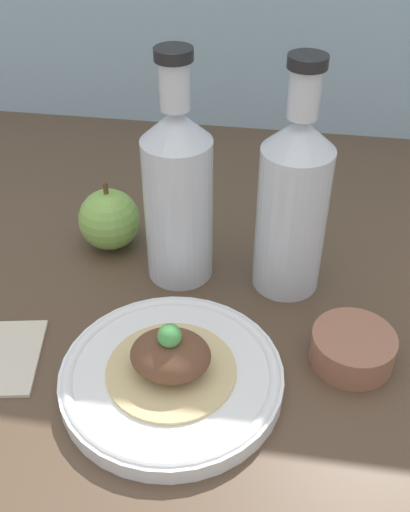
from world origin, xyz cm
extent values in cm
cube|color=brown|center=(0.00, 0.00, -2.00)|extent=(180.00, 110.00, 4.00)
cylinder|color=white|center=(-1.30, -6.71, 0.93)|extent=(22.09, 22.09, 1.86)
torus|color=white|center=(-1.30, -6.71, 1.58)|extent=(21.63, 21.63, 1.30)
cylinder|color=#D6BC7F|center=(-1.30, -6.71, 2.06)|extent=(12.80, 12.80, 0.40)
ellipsoid|color=brown|center=(-1.30, -6.71, 4.20)|extent=(7.82, 6.64, 3.87)
sphere|color=#4CA34C|center=(-1.30, -6.71, 6.82)|extent=(2.30, 2.30, 2.30)
cylinder|color=silver|center=(-3.82, 11.06, 8.85)|extent=(7.87, 7.87, 17.70)
cone|color=silver|center=(-3.82, 11.06, 19.47)|extent=(7.87, 7.87, 3.54)
cylinder|color=silver|center=(-3.82, 11.06, 23.75)|extent=(3.15, 3.15, 5.02)
cylinder|color=black|center=(-3.82, 11.06, 26.86)|extent=(3.93, 3.93, 1.20)
cylinder|color=silver|center=(8.98, 11.06, 8.85)|extent=(7.87, 7.87, 17.70)
cone|color=silver|center=(8.98, 11.06, 19.47)|extent=(7.87, 7.87, 3.54)
cylinder|color=silver|center=(8.98, 11.06, 23.75)|extent=(3.15, 3.15, 5.02)
cylinder|color=black|center=(8.98, 11.06, 26.86)|extent=(3.93, 3.93, 1.20)
sphere|color=#84B74C|center=(-13.67, 15.04, 3.91)|extent=(7.83, 7.83, 7.83)
cylinder|color=brown|center=(-13.67, 15.04, 8.44)|extent=(0.63, 0.63, 1.76)
cylinder|color=#996047|center=(16.38, -0.62, 1.72)|extent=(8.59, 8.59, 3.45)
camera|label=1|loc=(8.05, -45.07, 46.68)|focal=42.00mm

